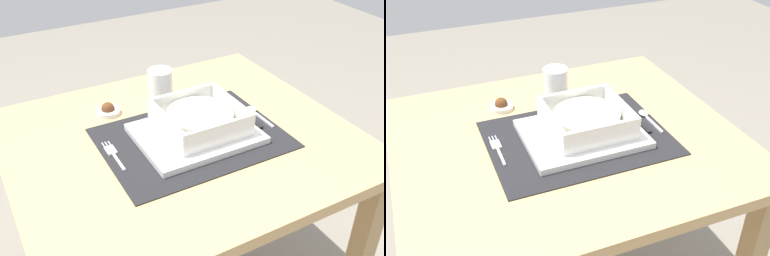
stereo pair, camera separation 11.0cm
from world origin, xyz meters
TOP-DOWN VIEW (x-y plane):
  - dining_table at (0.00, 0.00)m, footprint 0.83×0.73m
  - placemat at (0.02, -0.02)m, footprint 0.44×0.33m
  - serving_plate at (0.03, -0.02)m, footprint 0.29×0.23m
  - porridge_bowl at (0.05, -0.01)m, footprint 0.19×0.19m
  - fork at (-0.17, 0.01)m, footprint 0.02×0.13m
  - spoon at (0.22, 0.00)m, footprint 0.02×0.11m
  - butter_knife at (0.19, -0.02)m, footprint 0.01×0.13m
  - drinking_glass at (0.05, 0.21)m, footprint 0.07×0.07m
  - condiment_saucer at (-0.12, 0.20)m, footprint 0.06×0.06m

SIDE VIEW (x-z plane):
  - dining_table at x=0.00m, z-range 0.25..0.99m
  - placemat at x=0.02m, z-range 0.74..0.74m
  - fork at x=-0.17m, z-range 0.74..0.75m
  - butter_knife at x=0.19m, z-range 0.74..0.75m
  - spoon at x=0.22m, z-range 0.74..0.75m
  - condiment_saucer at x=-0.12m, z-range 0.73..0.77m
  - serving_plate at x=0.03m, z-range 0.74..0.76m
  - drinking_glass at x=0.05m, z-range 0.74..0.82m
  - porridge_bowl at x=0.05m, z-range 0.75..0.81m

